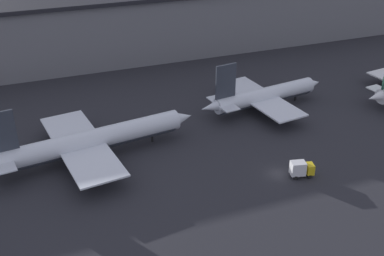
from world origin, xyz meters
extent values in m
plane|color=#26262B|center=(0.00, 0.00, 0.00)|extent=(600.00, 600.00, 0.00)
cube|color=slate|center=(0.00, 80.31, 9.79)|extent=(245.80, 25.95, 19.57)
cylinder|color=silver|center=(-34.04, 19.74, 4.16)|extent=(40.69, 9.74, 4.38)
cylinder|color=#333842|center=(-34.04, 19.74, 3.39)|extent=(38.59, 8.82, 3.72)
cone|color=silver|center=(-12.69, 22.62, 4.16)|extent=(5.76, 4.82, 4.16)
cube|color=silver|center=(-51.68, 17.36, 4.81)|extent=(5.84, 11.71, 0.24)
cube|color=silver|center=(-36.04, 19.47, 3.61)|extent=(13.71, 32.18, 0.36)
cylinder|color=gray|center=(-36.01, 28.29, 2.16)|extent=(5.09, 3.03, 2.41)
cylinder|color=gray|center=(-33.68, 10.99, 2.16)|extent=(5.09, 3.03, 2.41)
cylinder|color=black|center=(-20.00, 21.64, 0.98)|extent=(0.50, 0.50, 1.97)
cylinder|color=black|center=(-36.28, 21.21, 0.98)|extent=(0.50, 0.50, 1.97)
cylinder|color=black|center=(-35.81, 17.74, 0.98)|extent=(0.50, 0.50, 1.97)
cylinder|color=silver|center=(11.81, 27.81, 3.70)|extent=(28.92, 7.69, 3.90)
cylinder|color=#333842|center=(11.81, 27.81, 3.02)|extent=(27.42, 6.92, 3.31)
cone|color=silver|center=(27.17, 29.89, 3.70)|extent=(5.13, 4.30, 3.70)
cone|color=silver|center=(-3.74, 25.72, 4.00)|extent=(6.24, 4.07, 3.31)
cube|color=#333842|center=(-0.11, 26.21, 9.88)|extent=(5.46, 1.13, 8.46)
cube|color=silver|center=(-0.68, 26.13, 4.29)|extent=(5.15, 10.08, 0.24)
cube|color=silver|center=(10.39, 27.62, 3.22)|extent=(12.08, 27.71, 0.36)
cylinder|color=gray|center=(10.24, 35.18, 1.89)|extent=(4.54, 2.70, 2.14)
cylinder|color=gray|center=(12.25, 20.30, 1.89)|extent=(4.54, 2.70, 2.14)
cylinder|color=black|center=(21.75, 29.15, 0.88)|extent=(0.50, 0.50, 1.75)
cylinder|color=black|center=(10.19, 29.17, 0.88)|extent=(0.50, 0.50, 1.75)
cylinder|color=black|center=(10.60, 26.08, 0.88)|extent=(0.50, 0.50, 1.75)
cone|color=white|center=(37.14, 16.38, 4.03)|extent=(6.29, 4.10, 3.34)
cube|color=gold|center=(5.34, -2.86, 1.75)|extent=(1.81, 2.35, 2.07)
cube|color=silver|center=(2.90, -2.32, 2.10)|extent=(3.26, 2.67, 2.76)
cylinder|color=black|center=(5.38, -2.06, 0.45)|extent=(0.99, 0.71, 0.90)
cylinder|color=black|center=(5.04, -3.60, 0.45)|extent=(0.99, 0.71, 0.90)
cylinder|color=black|center=(2.48, -1.42, 0.45)|extent=(0.99, 0.71, 0.90)
cylinder|color=black|center=(2.14, -2.95, 0.45)|extent=(0.99, 0.71, 0.90)
cylinder|color=slate|center=(-2.21, 73.06, 13.35)|extent=(0.70, 0.70, 26.71)
cylinder|color=slate|center=(72.72, 73.06, 10.19)|extent=(0.70, 0.70, 20.39)
camera|label=1|loc=(-45.04, -69.47, 54.27)|focal=45.00mm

